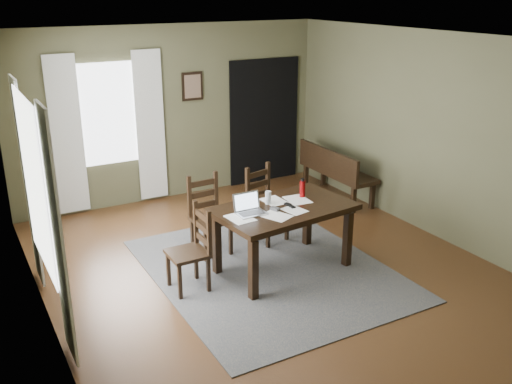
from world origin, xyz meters
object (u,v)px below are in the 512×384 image
bench (334,169)px  water_bottle (302,188)px  chair_back_right (265,205)px  chair_end (192,250)px  chair_back_left (209,216)px  laptop (249,208)px  dining_table (283,214)px

bench → water_bottle: bearing=133.0°
chair_back_right → bench: size_ratio=0.67×
chair_end → chair_back_left: size_ratio=0.95×
chair_end → water_bottle: 1.56m
laptop → chair_back_right: bearing=50.5°
dining_table → chair_back_left: size_ratio=1.69×
chair_back_right → chair_end: bearing=-165.9°
bench → water_bottle: size_ratio=6.33×
dining_table → chair_end: bearing=168.7°
bench → laptop: laptop is taller
water_bottle → dining_table: bearing=-156.1°
chair_end → chair_back_right: (1.38, 0.76, 0.02)m
chair_end → water_bottle: bearing=92.1°
chair_back_left → laptop: bearing=-85.6°
dining_table → chair_back_right: (0.25, 0.86, -0.22)m
chair_back_left → laptop: laptop is taller
chair_back_right → bench: chair_back_right is taller
dining_table → bench: (1.98, 1.67, -0.21)m
chair_back_left → bench: 2.67m
bench → water_bottle: water_bottle is taller
dining_table → laptop: 0.47m
chair_end → chair_back_right: size_ratio=0.96×
chair_end → chair_back_left: (0.56, 0.76, 0.02)m
chair_end → laptop: laptop is taller
laptop → bench: bearing=34.4°
dining_table → water_bottle: bearing=17.8°
dining_table → chair_end: size_ratio=1.77×
dining_table → bench: size_ratio=1.14×
dining_table → chair_back_right: size_ratio=1.69×
chair_back_right → water_bottle: 0.82m
chair_back_left → water_bottle: size_ratio=4.28×
bench → chair_end: bearing=116.8°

